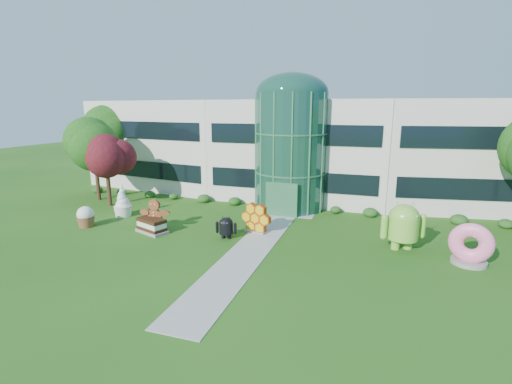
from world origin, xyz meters
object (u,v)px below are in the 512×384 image
(android_black, at_px, (226,226))
(gingerbread, at_px, (155,215))
(android_green, at_px, (404,223))
(donut, at_px, (471,243))

(android_black, bearing_deg, gingerbread, 172.89)
(android_green, relative_size, gingerbread, 1.34)
(gingerbread, bearing_deg, android_black, -5.44)
(android_green, relative_size, android_black, 1.94)
(android_black, height_order, donut, donut)
(donut, bearing_deg, gingerbread, -163.71)
(android_black, bearing_deg, donut, -4.90)
(donut, relative_size, gingerbread, 0.98)
(donut, height_order, gingerbread, donut)
(android_green, distance_m, android_black, 11.29)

